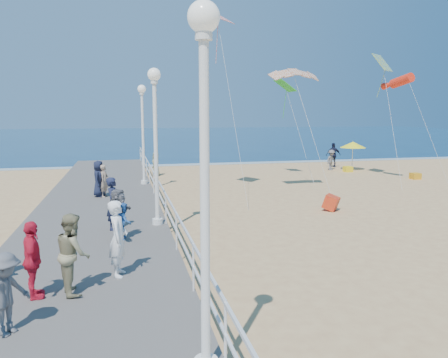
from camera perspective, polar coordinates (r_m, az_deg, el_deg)
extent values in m
plane|color=tan|center=(16.82, 9.95, -6.10)|extent=(160.00, 160.00, 0.00)
cube|color=navy|center=(80.32, -8.57, 5.51)|extent=(160.00, 90.00, 0.05)
cube|color=silver|center=(36.27, -2.81, 1.94)|extent=(160.00, 1.20, 0.04)
cube|color=slate|center=(15.51, -16.65, -6.83)|extent=(5.00, 44.00, 0.40)
cube|color=white|center=(15.27, -7.64, -1.98)|extent=(0.05, 42.00, 0.06)
cube|color=white|center=(15.37, -7.60, -3.81)|extent=(0.05, 42.00, 0.04)
cylinder|color=white|center=(6.20, -2.51, -4.30)|extent=(0.14, 0.14, 4.70)
sphere|color=white|center=(6.18, -2.68, 20.41)|extent=(0.44, 0.44, 0.44)
cylinder|color=white|center=(15.44, -8.68, -5.49)|extent=(0.36, 0.36, 0.20)
cylinder|color=white|center=(15.05, -8.88, 3.23)|extent=(0.14, 0.14, 4.70)
sphere|color=white|center=(15.04, -9.12, 13.33)|extent=(0.44, 0.44, 0.44)
cylinder|color=white|center=(24.26, -10.38, -0.39)|extent=(0.36, 0.36, 0.20)
cylinder|color=white|center=(24.01, -10.53, 5.16)|extent=(0.14, 0.14, 4.70)
sphere|color=white|center=(24.00, -10.70, 11.49)|extent=(0.44, 0.44, 0.44)
imported|color=white|center=(10.68, -13.65, -7.54)|extent=(0.52, 0.72, 1.82)
imported|color=#336FC2|center=(10.72, -12.92, -5.35)|extent=(0.39, 0.47, 0.88)
imported|color=#1A1F3A|center=(14.90, -14.24, -3.12)|extent=(0.59, 0.74, 1.75)
imported|color=gray|center=(9.99, -19.12, -9.15)|extent=(0.84, 0.98, 1.74)
imported|color=#58595D|center=(8.67, -26.59, -13.28)|extent=(0.99, 1.10, 1.47)
imported|color=red|center=(10.00, -23.74, -9.68)|extent=(0.56, 1.02, 1.64)
imported|color=#171C32|center=(20.95, -16.04, 0.04)|extent=(0.72, 0.92, 1.67)
imported|color=#5D5C62|center=(13.60, -13.60, -4.55)|extent=(0.80, 1.55, 1.59)
imported|color=gray|center=(20.79, -15.35, -0.24)|extent=(0.55, 0.65, 1.50)
imported|color=slate|center=(33.65, 13.84, 2.44)|extent=(1.13, 0.96, 1.52)
imported|color=#181C35|center=(35.46, 14.10, 3.06)|extent=(1.21, 0.72, 1.92)
imported|color=#99996A|center=(30.02, -8.89, 1.94)|extent=(0.69, 0.89, 1.61)
cube|color=red|center=(19.63, 13.80, -3.20)|extent=(0.89, 0.88, 0.74)
cylinder|color=white|center=(33.88, 16.42, 2.61)|extent=(0.05, 0.05, 1.80)
cone|color=yellow|center=(33.80, 16.49, 4.32)|extent=(1.90, 1.90, 0.45)
cube|color=yellow|center=(32.99, 15.88, 1.26)|extent=(0.55, 0.55, 0.40)
cube|color=orange|center=(30.81, 23.71, 0.36)|extent=(0.55, 0.55, 0.40)
cylinder|color=red|center=(28.54, 22.21, 11.80)|extent=(0.99, 2.56, 1.05)
cube|color=blue|center=(29.58, 19.99, 14.09)|extent=(1.63, 1.52, 1.08)
cube|color=green|center=(29.09, 7.98, 11.98)|extent=(1.18, 1.38, 0.75)
cube|color=red|center=(22.68, -0.94, 20.62)|extent=(1.89, 1.90, 0.74)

